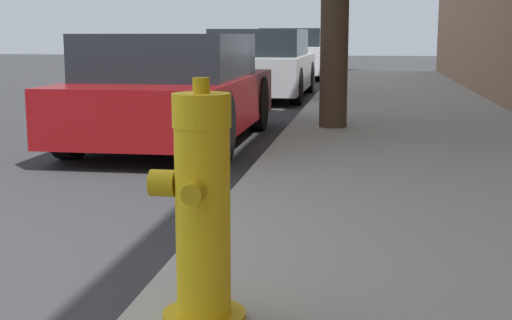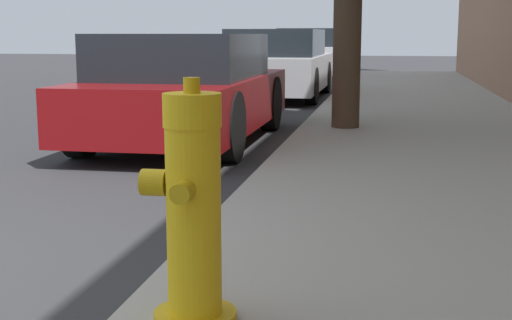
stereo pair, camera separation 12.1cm
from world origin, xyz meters
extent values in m
cylinder|color=#C39C11|center=(2.06, -0.32, 0.14)|extent=(0.34, 0.34, 0.04)
cylinder|color=yellow|center=(2.06, -0.32, 0.53)|extent=(0.22, 0.22, 0.75)
cylinder|color=yellow|center=(2.06, -0.32, 0.97)|extent=(0.23, 0.23, 0.13)
cylinder|color=#C39C11|center=(2.06, -0.32, 1.07)|extent=(0.06, 0.06, 0.06)
cylinder|color=#C39C11|center=(2.06, -0.47, 0.68)|extent=(0.08, 0.08, 0.08)
cylinder|color=#C39C11|center=(2.06, -0.17, 0.68)|extent=(0.08, 0.08, 0.08)
cylinder|color=#C39C11|center=(1.90, -0.32, 0.68)|extent=(0.10, 0.11, 0.11)
cube|color=maroon|center=(0.48, 5.10, 0.48)|extent=(1.73, 3.99, 0.57)
cube|color=black|center=(0.48, 4.94, 1.02)|extent=(1.59, 2.19, 0.49)
cylinder|color=black|center=(-0.31, 6.34, 0.36)|extent=(0.20, 0.71, 0.71)
cylinder|color=black|center=(1.26, 6.34, 0.36)|extent=(0.20, 0.71, 0.71)
cylinder|color=black|center=(-0.31, 3.86, 0.36)|extent=(0.20, 0.71, 0.71)
cylinder|color=black|center=(1.26, 3.86, 0.36)|extent=(0.20, 0.71, 0.71)
cube|color=#B7B7BC|center=(0.60, 11.22, 0.51)|extent=(1.80, 4.34, 0.66)
cube|color=black|center=(0.60, 11.05, 1.10)|extent=(1.65, 2.39, 0.51)
cylinder|color=black|center=(-0.22, 12.57, 0.34)|extent=(0.20, 0.67, 0.67)
cylinder|color=black|center=(1.42, 12.57, 0.34)|extent=(0.20, 0.67, 0.67)
cylinder|color=black|center=(-0.22, 9.88, 0.34)|extent=(0.20, 0.67, 0.67)
cylinder|color=black|center=(1.42, 9.88, 0.34)|extent=(0.20, 0.67, 0.67)
cube|color=silver|center=(0.55, 17.86, 0.55)|extent=(1.82, 4.09, 0.74)
cube|color=black|center=(0.55, 17.70, 1.17)|extent=(1.68, 2.25, 0.50)
cylinder|color=black|center=(-0.28, 19.13, 0.32)|extent=(0.20, 0.65, 0.65)
cylinder|color=black|center=(1.38, 19.13, 0.32)|extent=(0.20, 0.65, 0.65)
cylinder|color=black|center=(-0.28, 16.59, 0.32)|extent=(0.20, 0.65, 0.65)
cylinder|color=black|center=(1.38, 16.59, 0.32)|extent=(0.20, 0.65, 0.65)
cylinder|color=#423323|center=(2.28, 5.86, 1.45)|extent=(0.34, 0.34, 2.66)
camera|label=1|loc=(2.69, -2.97, 1.26)|focal=50.00mm
camera|label=2|loc=(2.80, -2.95, 1.26)|focal=50.00mm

